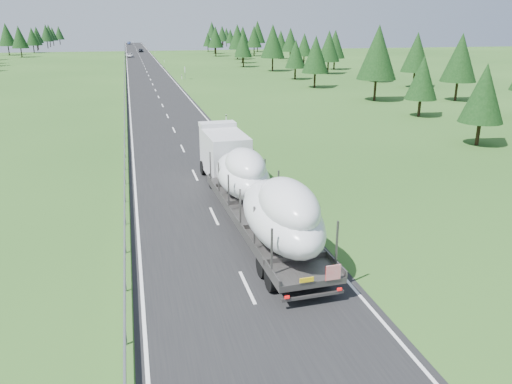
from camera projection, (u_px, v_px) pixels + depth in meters
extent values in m
plane|color=#28501A|center=(214.00, 216.00, 30.68)|extent=(400.00, 400.00, 0.00)
cube|color=black|center=(147.00, 72.00, 122.55)|extent=(10.00, 400.00, 0.02)
cube|color=slate|center=(124.00, 70.00, 121.14)|extent=(0.08, 400.00, 0.32)
cylinder|color=slate|center=(125.00, 220.00, 29.36)|extent=(0.10, 0.10, 0.60)
cube|color=silver|center=(226.00, 118.00, 59.57)|extent=(0.12, 0.07, 1.00)
cube|color=black|center=(226.00, 116.00, 59.47)|extent=(0.13, 0.08, 0.12)
cube|color=silver|center=(182.00, 77.00, 105.51)|extent=(0.12, 0.07, 1.00)
cube|color=black|center=(182.00, 75.00, 105.41)|extent=(0.13, 0.08, 0.12)
cube|color=silver|center=(164.00, 61.00, 151.45)|extent=(0.12, 0.07, 1.00)
cube|color=black|center=(164.00, 60.00, 151.34)|extent=(0.13, 0.08, 0.12)
cube|color=silver|center=(155.00, 52.00, 197.38)|extent=(0.12, 0.07, 1.00)
cube|color=black|center=(155.00, 51.00, 197.28)|extent=(0.13, 0.08, 0.12)
cube|color=silver|center=(149.00, 47.00, 243.32)|extent=(0.12, 0.07, 1.00)
cube|color=black|center=(149.00, 46.00, 243.22)|extent=(0.13, 0.08, 0.12)
cube|color=silver|center=(145.00, 43.00, 289.25)|extent=(0.12, 0.07, 1.00)
cube|color=black|center=(145.00, 42.00, 289.15)|extent=(0.13, 0.08, 0.12)
cube|color=silver|center=(142.00, 40.00, 335.19)|extent=(0.12, 0.07, 1.00)
cube|color=black|center=(142.00, 40.00, 335.09)|extent=(0.13, 0.08, 0.12)
cylinder|color=slate|center=(185.00, 74.00, 105.51)|extent=(0.08, 0.08, 2.00)
cube|color=silver|center=(185.00, 70.00, 105.19)|extent=(0.05, 0.90, 1.20)
cylinder|color=black|center=(456.00, 89.00, 76.02)|extent=(0.36, 0.36, 3.41)
cone|color=black|center=(460.00, 57.00, 74.50)|extent=(5.30, 5.30, 7.10)
cylinder|color=black|center=(414.00, 78.00, 91.72)|extent=(0.36, 0.36, 3.36)
cone|color=black|center=(417.00, 52.00, 90.23)|extent=(5.22, 5.22, 6.99)
cylinder|color=black|center=(376.00, 74.00, 100.67)|extent=(0.36, 0.36, 3.06)
cone|color=black|center=(377.00, 52.00, 99.30)|extent=(4.76, 4.76, 6.38)
cylinder|color=black|center=(328.00, 67.00, 116.64)|extent=(0.36, 0.36, 3.34)
cone|color=black|center=(329.00, 46.00, 115.15)|extent=(5.20, 5.20, 6.96)
cylinder|color=black|center=(334.00, 63.00, 127.62)|extent=(0.36, 0.36, 3.35)
cone|color=black|center=(335.00, 44.00, 126.13)|extent=(5.21, 5.21, 6.98)
cylinder|color=black|center=(304.00, 60.00, 141.14)|extent=(0.36, 0.36, 2.98)
cone|color=black|center=(304.00, 45.00, 139.81)|extent=(4.64, 4.64, 6.21)
cylinder|color=black|center=(290.00, 55.00, 156.18)|extent=(0.36, 0.36, 3.44)
cone|color=black|center=(290.00, 40.00, 154.65)|extent=(5.35, 5.35, 7.16)
cylinder|color=black|center=(281.00, 54.00, 166.49)|extent=(0.36, 0.36, 3.14)
cone|color=black|center=(281.00, 40.00, 165.09)|extent=(4.88, 4.88, 6.53)
cylinder|color=black|center=(254.00, 51.00, 180.40)|extent=(0.36, 0.36, 3.60)
cone|color=black|center=(254.00, 36.00, 178.80)|extent=(5.60, 5.60, 7.51)
cylinder|color=black|center=(243.00, 49.00, 192.41)|extent=(0.36, 0.36, 3.51)
cone|color=black|center=(243.00, 36.00, 190.85)|extent=(5.46, 5.46, 7.31)
cylinder|color=black|center=(257.00, 47.00, 207.27)|extent=(0.36, 0.36, 4.21)
cone|color=black|center=(257.00, 32.00, 205.39)|extent=(6.55, 6.55, 8.77)
cylinder|color=black|center=(242.00, 46.00, 220.24)|extent=(0.36, 0.36, 3.20)
cone|color=black|center=(242.00, 36.00, 218.82)|extent=(4.97, 4.97, 6.66)
cylinder|color=black|center=(230.00, 46.00, 230.94)|extent=(0.36, 0.36, 3.03)
cone|color=black|center=(230.00, 36.00, 229.59)|extent=(4.71, 4.71, 6.31)
cylinder|color=black|center=(222.00, 44.00, 242.93)|extent=(0.36, 0.36, 3.51)
cone|color=black|center=(222.00, 33.00, 241.36)|extent=(5.46, 5.46, 7.31)
cylinder|color=black|center=(227.00, 43.00, 255.70)|extent=(0.36, 0.36, 3.12)
cone|color=black|center=(226.00, 34.00, 254.31)|extent=(4.86, 4.86, 6.50)
cylinder|color=black|center=(223.00, 42.00, 267.87)|extent=(0.36, 0.36, 3.11)
cone|color=black|center=(223.00, 34.00, 266.49)|extent=(4.84, 4.84, 6.48)
cylinder|color=black|center=(212.00, 41.00, 280.11)|extent=(0.36, 0.36, 3.83)
cone|color=black|center=(212.00, 31.00, 278.40)|extent=(5.96, 5.96, 7.98)
cylinder|color=black|center=(212.00, 40.00, 294.44)|extent=(0.36, 0.36, 4.21)
cone|color=black|center=(212.00, 29.00, 292.56)|extent=(6.55, 6.55, 8.77)
cylinder|color=black|center=(212.00, 39.00, 309.65)|extent=(0.36, 0.36, 3.70)
cone|color=black|center=(212.00, 31.00, 308.00)|extent=(5.75, 5.75, 7.70)
cylinder|color=black|center=(478.00, 132.00, 48.18)|extent=(0.36, 0.36, 2.66)
cone|color=black|center=(484.00, 93.00, 47.00)|extent=(4.14, 4.14, 5.54)
cylinder|color=black|center=(419.00, 106.00, 63.19)|extent=(0.36, 0.36, 2.57)
cone|color=black|center=(422.00, 78.00, 62.04)|extent=(3.99, 3.99, 5.35)
cylinder|color=black|center=(375.00, 88.00, 76.01)|extent=(0.36, 0.36, 3.81)
cone|color=black|center=(378.00, 52.00, 74.31)|extent=(5.93, 5.93, 7.94)
cylinder|color=black|center=(315.00, 79.00, 91.53)|extent=(0.36, 0.36, 3.15)
cone|color=black|center=(316.00, 54.00, 90.13)|extent=(4.90, 4.90, 6.57)
cylinder|color=black|center=(295.00, 73.00, 105.20)|extent=(0.36, 0.36, 2.77)
cone|color=black|center=(296.00, 54.00, 103.96)|extent=(4.32, 4.32, 5.78)
cylinder|color=black|center=(273.00, 63.00, 123.30)|extent=(0.36, 0.36, 3.80)
cone|color=black|center=(273.00, 41.00, 121.60)|extent=(5.91, 5.91, 7.92)
cylinder|color=black|center=(243.00, 61.00, 135.23)|extent=(0.36, 0.36, 3.08)
cone|color=black|center=(243.00, 45.00, 133.85)|extent=(4.79, 4.79, 6.42)
cylinder|color=black|center=(242.00, 58.00, 148.72)|extent=(0.36, 0.36, 2.99)
cone|color=black|center=(242.00, 43.00, 147.38)|extent=(4.66, 4.66, 6.24)
cylinder|color=black|center=(238.00, 53.00, 163.86)|extent=(0.36, 0.36, 3.79)
cone|color=black|center=(237.00, 37.00, 162.17)|extent=(5.90, 5.90, 7.90)
cylinder|color=black|center=(216.00, 51.00, 179.36)|extent=(0.36, 0.36, 3.55)
cone|color=black|center=(215.00, 37.00, 177.77)|extent=(5.53, 5.53, 7.40)
cylinder|color=black|center=(215.00, 50.00, 195.49)|extent=(0.36, 0.36, 2.98)
cone|color=black|center=(215.00, 39.00, 194.17)|extent=(4.63, 4.63, 6.20)
cylinder|color=black|center=(208.00, 49.00, 208.18)|extent=(0.36, 0.36, 2.58)
cone|color=black|center=(208.00, 40.00, 207.04)|extent=(4.01, 4.01, 5.37)
cylinder|color=black|center=(21.00, 52.00, 174.11)|extent=(0.36, 0.36, 3.61)
cone|color=black|center=(19.00, 37.00, 172.50)|extent=(5.62, 5.62, 7.52)
cylinder|color=black|center=(9.00, 50.00, 185.31)|extent=(0.36, 0.36, 3.93)
cone|color=black|center=(6.00, 34.00, 183.56)|extent=(6.11, 6.11, 8.18)
cylinder|color=black|center=(34.00, 49.00, 200.43)|extent=(0.36, 0.36, 3.35)
cone|color=black|center=(32.00, 36.00, 198.94)|extent=(5.21, 5.21, 6.97)
cylinder|color=black|center=(37.00, 48.00, 211.71)|extent=(0.36, 0.36, 2.92)
cone|color=black|center=(36.00, 38.00, 210.41)|extent=(4.54, 4.54, 6.07)
cylinder|color=black|center=(38.00, 46.00, 223.61)|extent=(0.36, 0.36, 3.41)
cone|color=black|center=(37.00, 35.00, 222.09)|extent=(5.31, 5.31, 7.11)
cylinder|color=black|center=(48.00, 44.00, 235.76)|extent=(0.36, 0.36, 3.74)
cone|color=black|center=(46.00, 33.00, 234.09)|extent=(5.81, 5.81, 7.79)
cylinder|color=black|center=(50.00, 43.00, 247.68)|extent=(0.36, 0.36, 3.69)
cone|color=black|center=(49.00, 33.00, 246.04)|extent=(5.74, 5.74, 7.68)
cylinder|color=black|center=(54.00, 43.00, 260.87)|extent=(0.36, 0.36, 3.24)
cone|color=black|center=(52.00, 34.00, 259.42)|extent=(5.04, 5.04, 6.75)
cylinder|color=black|center=(60.00, 42.00, 275.03)|extent=(0.36, 0.36, 3.35)
cone|color=black|center=(59.00, 33.00, 273.54)|extent=(5.21, 5.21, 6.97)
cylinder|color=black|center=(60.00, 41.00, 289.16)|extent=(0.36, 0.36, 3.36)
cone|color=black|center=(59.00, 32.00, 287.66)|extent=(5.23, 5.23, 7.00)
cube|color=silver|center=(225.00, 153.00, 36.99)|extent=(2.96, 5.65, 3.11)
cube|color=black|center=(218.00, 138.00, 39.42)|extent=(2.56, 0.17, 1.56)
cube|color=silver|center=(218.00, 124.00, 38.68)|extent=(2.82, 1.43, 0.33)
cube|color=#555250|center=(228.00, 177.00, 36.45)|extent=(2.89, 3.43, 0.28)
cylinder|color=black|center=(204.00, 168.00, 39.03)|extent=(0.43, 1.12, 1.11)
cylinder|color=black|center=(236.00, 165.00, 39.62)|extent=(0.43, 1.12, 1.11)
cylinder|color=black|center=(212.00, 181.00, 35.76)|extent=(0.43, 1.12, 1.11)
cylinder|color=black|center=(246.00, 178.00, 36.35)|extent=(0.43, 1.12, 1.11)
cube|color=#555250|center=(260.00, 218.00, 27.63)|extent=(3.52, 15.66, 0.29)
cube|color=#555250|center=(234.00, 216.00, 27.20)|extent=(0.58, 15.56, 0.27)
cube|color=#555250|center=(286.00, 211.00, 27.89)|extent=(0.58, 15.56, 0.27)
cube|color=#555250|center=(266.00, 252.00, 20.78)|extent=(0.08, 0.08, 2.11)
cube|color=#555250|center=(333.00, 245.00, 21.46)|extent=(0.08, 0.08, 2.11)
cube|color=#555250|center=(251.00, 228.00, 23.23)|extent=(0.08, 0.08, 2.11)
cube|color=#555250|center=(311.00, 222.00, 23.91)|extent=(0.08, 0.08, 2.11)
cube|color=#555250|center=(239.00, 208.00, 25.68)|extent=(0.08, 0.08, 2.11)
cube|color=#555250|center=(294.00, 204.00, 26.36)|extent=(0.08, 0.08, 2.11)
cube|color=#555250|center=(229.00, 192.00, 28.13)|extent=(0.08, 0.08, 2.11)
cube|color=#555250|center=(279.00, 188.00, 28.81)|extent=(0.08, 0.08, 2.11)
cube|color=#555250|center=(221.00, 179.00, 30.59)|extent=(0.08, 0.08, 2.11)
cube|color=#555250|center=(267.00, 175.00, 31.27)|extent=(0.08, 0.08, 2.11)
cube|color=#555250|center=(214.00, 167.00, 33.04)|extent=(0.08, 0.08, 2.11)
cube|color=#555250|center=(257.00, 164.00, 33.72)|extent=(0.08, 0.08, 2.11)
cylinder|color=black|center=(268.00, 279.00, 21.99)|extent=(0.48, 1.13, 1.11)
cylinder|color=black|center=(320.00, 273.00, 22.55)|extent=(0.48, 1.13, 1.11)
cylinder|color=black|center=(260.00, 266.00, 23.21)|extent=(0.48, 1.13, 1.11)
cylinder|color=black|center=(310.00, 260.00, 23.77)|extent=(0.48, 1.13, 1.11)
cube|color=#555250|center=(307.00, 297.00, 20.70)|extent=(2.78, 0.23, 0.13)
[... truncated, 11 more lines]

